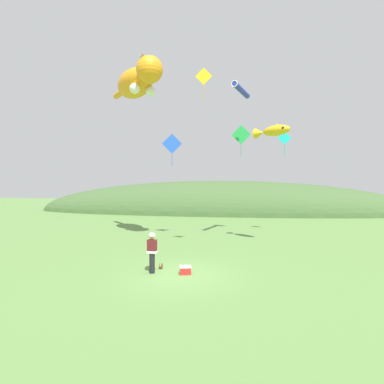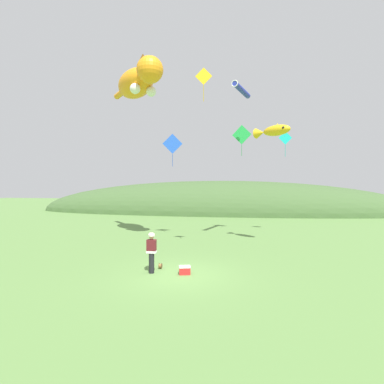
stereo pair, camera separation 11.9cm
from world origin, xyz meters
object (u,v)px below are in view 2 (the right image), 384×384
object	(u,v)px
kite_spool	(160,266)
kite_diamond_gold	(204,77)
kite_diamond_teal	(285,138)
kite_diamond_blue	(172,144)
kite_diamond_green	(242,135)
festival_attendant	(151,251)
kite_tube_streamer	(242,90)
kite_giant_cat	(138,82)
picnic_cooler	(185,270)
kite_fish_windsock	(273,131)

from	to	relation	value
kite_spool	kite_diamond_gold	bearing A→B (deg)	60.22
kite_diamond_teal	kite_diamond_blue	world-z (taller)	kite_diamond_teal
kite_spool	kite_diamond_green	size ratio (longest dim) A/B	0.11
festival_attendant	kite_tube_streamer	world-z (taller)	kite_tube_streamer
kite_giant_cat	kite_diamond_teal	size ratio (longest dim) A/B	3.04
festival_attendant	kite_spool	distance (m)	1.11
picnic_cooler	kite_diamond_green	distance (m)	13.54
festival_attendant	kite_giant_cat	distance (m)	12.62
festival_attendant	picnic_cooler	bearing A→B (deg)	1.85
kite_diamond_teal	kite_diamond_blue	bearing A→B (deg)	-160.70
picnic_cooler	kite_diamond_blue	xyz separation A→B (m)	(-2.36, 8.08, 6.56)
festival_attendant	kite_diamond_blue	bearing A→B (deg)	96.19
picnic_cooler	kite_diamond_teal	bearing A→B (deg)	62.19
picnic_cooler	kite_diamond_blue	world-z (taller)	kite_diamond_blue
picnic_cooler	kite_diamond_green	xyz separation A→B (m)	(2.50, 10.97, 7.54)
kite_spool	kite_diamond_gold	distance (m)	10.16
festival_attendant	kite_giant_cat	size ratio (longest dim) A/B	0.30
kite_spool	kite_diamond_green	xyz separation A→B (m)	(3.76, 10.31, 7.59)
kite_giant_cat	kite_tube_streamer	size ratio (longest dim) A/B	1.92
kite_spool	kite_diamond_green	distance (m)	13.35
kite_diamond_teal	kite_giant_cat	bearing A→B (deg)	-159.65
kite_fish_windsock	festival_attendant	bearing A→B (deg)	-132.11
kite_diamond_gold	kite_diamond_blue	world-z (taller)	kite_diamond_gold
picnic_cooler	kite_diamond_teal	world-z (taller)	kite_diamond_teal
kite_diamond_green	kite_diamond_blue	xyz separation A→B (m)	(-4.86, -2.89, -0.98)
festival_attendant	kite_giant_cat	xyz separation A→B (m)	(-3.04, 7.16, 9.94)
kite_diamond_gold	kite_diamond_green	world-z (taller)	kite_diamond_gold
kite_spool	kite_diamond_blue	world-z (taller)	kite_diamond_blue
kite_diamond_green	kite_spool	bearing A→B (deg)	-110.05
kite_tube_streamer	kite_spool	bearing A→B (deg)	-116.98
kite_spool	kite_diamond_gold	world-z (taller)	kite_diamond_gold
kite_fish_windsock	kite_giant_cat	bearing A→B (deg)	175.41
kite_tube_streamer	kite_diamond_teal	world-z (taller)	kite_tube_streamer
kite_giant_cat	kite_diamond_gold	xyz separation A→B (m)	(4.92, -3.55, -1.17)
kite_fish_windsock	kite_diamond_teal	world-z (taller)	kite_diamond_teal
picnic_cooler	kite_diamond_gold	xyz separation A→B (m)	(0.39, 3.56, 9.54)
kite_fish_windsock	kite_diamond_blue	distance (m)	6.93
kite_tube_streamer	kite_diamond_blue	bearing A→B (deg)	178.54
kite_diamond_gold	kite_diamond_green	bearing A→B (deg)	74.16
festival_attendant	kite_diamond_gold	xyz separation A→B (m)	(1.87, 3.61, 8.77)
festival_attendant	kite_fish_windsock	distance (m)	10.70
kite_diamond_green	kite_diamond_blue	size ratio (longest dim) A/B	1.04
kite_fish_windsock	kite_diamond_blue	world-z (taller)	kite_fish_windsock
kite_spool	picnic_cooler	world-z (taller)	picnic_cooler
kite_giant_cat	kite_tube_streamer	distance (m)	7.05
kite_giant_cat	kite_tube_streamer	bearing A→B (deg)	6.93
kite_giant_cat	kite_fish_windsock	size ratio (longest dim) A/B	2.53
kite_tube_streamer	kite_diamond_teal	size ratio (longest dim) A/B	1.58
festival_attendant	kite_diamond_blue	world-z (taller)	kite_diamond_blue
festival_attendant	kite_tube_streamer	size ratio (longest dim) A/B	0.58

